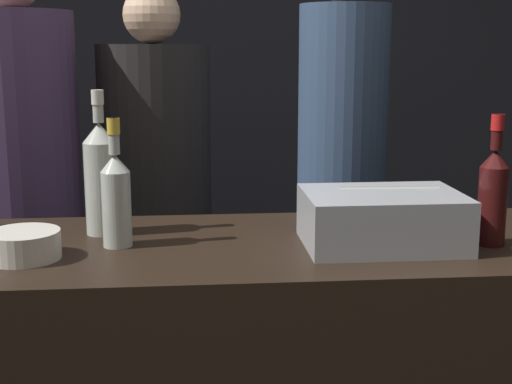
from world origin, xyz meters
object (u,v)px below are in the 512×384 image
Objects in this scene: rose_wine_bottle at (116,195)px; person_blond_tee at (24,183)px; white_wine_bottle at (101,176)px; person_grey_polo at (342,170)px; red_wine_bottle_tall at (493,192)px; bowl_white at (24,244)px; ice_bin_with_bottles at (384,216)px; person_in_hoodie at (157,193)px.

person_blond_tee is at bearing 115.56° from rose_wine_bottle.
person_grey_polo is (0.77, 0.72, -0.12)m from white_wine_bottle.
person_blond_tee is (-1.31, 0.94, -0.13)m from red_wine_bottle_tall.
bowl_white is 0.29m from white_wine_bottle.
person_blond_tee is (-0.37, 0.74, -0.16)m from white_wine_bottle.
person_blond_tee reaches higher than red_wine_bottle_tall.
red_wine_bottle_tall is at bearing -11.51° from white_wine_bottle.
person_grey_polo is (1.14, -0.03, 0.03)m from person_blond_tee.
person_in_hoodie reaches higher than ice_bin_with_bottles.
red_wine_bottle_tall is 0.19× the size of person_in_hoodie.
person_in_hoodie reaches higher than rose_wine_bottle.
white_wine_bottle is 0.84m from person_blond_tee.
ice_bin_with_bottles is 1.18× the size of red_wine_bottle_tall.
ice_bin_with_bottles is 0.27m from red_wine_bottle_tall.
person_in_hoodie reaches higher than red_wine_bottle_tall.
person_grey_polo is at bearing 49.20° from rose_wine_bottle.
person_blond_tee is at bearing 144.47° from red_wine_bottle_tall.
ice_bin_with_bottles reaches higher than bowl_white.
white_wine_bottle is (-0.05, 0.12, 0.03)m from rose_wine_bottle.
ice_bin_with_bottles is at bearing -110.59° from person_in_hoodie.
person_in_hoodie reaches higher than bowl_white.
bowl_white is at bearing -152.43° from person_in_hoodie.
person_blond_tee is 1.14m from person_grey_polo.
person_grey_polo reaches higher than ice_bin_with_bottles.
person_in_hoodie reaches higher than white_wine_bottle.
ice_bin_with_bottles is at bearing -4.61° from rose_wine_bottle.
rose_wine_bottle is 0.17× the size of person_blond_tee.
person_in_hoodie is (0.09, 0.89, -0.23)m from white_wine_bottle.
ice_bin_with_bottles is at bearing -14.21° from white_wine_bottle.
white_wine_bottle is at bearing 168.49° from red_wine_bottle_tall.
person_in_hoodie is 0.49m from person_blond_tee.
person_grey_polo reaches higher than bowl_white.
ice_bin_with_bottles is at bearing 175.86° from red_wine_bottle_tall.
person_in_hoodie is at bearing 77.39° from bowl_white.
person_blond_tee is 0.99× the size of person_grey_polo.
bowl_white is 0.24m from rose_wine_bottle.
white_wine_bottle is (0.15, 0.21, 0.12)m from bowl_white.
white_wine_bottle is at bearing 111.84° from rose_wine_bottle.
red_wine_bottle_tall is 1.02× the size of rose_wine_bottle.
person_blond_tee is (-0.41, 0.87, -0.13)m from rose_wine_bottle.
ice_bin_with_bottles is 0.64m from rose_wine_bottle.
rose_wine_bottle is 0.13m from white_wine_bottle.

